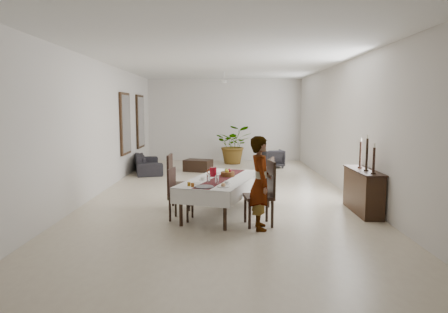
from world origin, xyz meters
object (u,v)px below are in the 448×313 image
Objects in this scene: red_pitcher at (213,172)px; sofa at (148,163)px; dining_table_top at (222,180)px; sideboard_body at (363,192)px; woman at (260,183)px.

red_pitcher reaches higher than sofa.
dining_table_top is at bearing -169.09° from sofa.
sideboard_body reaches higher than dining_table_top.
sideboard_body is 0.70× the size of sofa.
red_pitcher is (-0.18, 0.20, 0.13)m from dining_table_top.
sideboard_body is (2.12, 1.11, -0.38)m from woman.
sofa is at bearing 136.36° from sideboard_body.
red_pitcher is 1.49m from woman.
sofa is at bearing 133.54° from dining_table_top.
red_pitcher is at bearing 32.18° from woman.
woman is at bearing -152.52° from sideboard_body.
red_pitcher is 0.09× the size of sofa.
sideboard_body is (2.79, 0.08, -0.25)m from dining_table_top.
woman reaches higher than dining_table_top.
woman is (0.84, -1.23, 0.01)m from red_pitcher.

